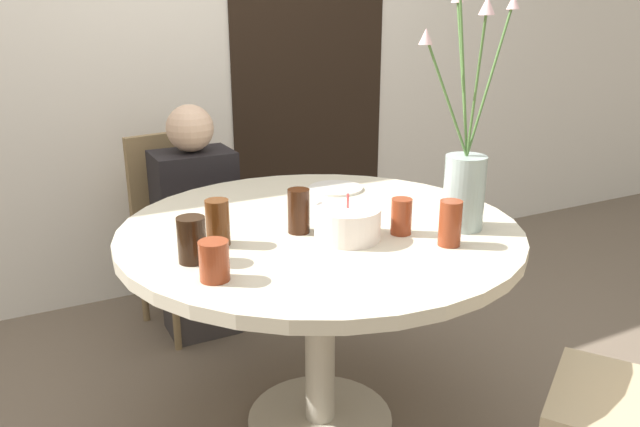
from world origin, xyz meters
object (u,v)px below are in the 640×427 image
object	(u,v)px
drink_glass_1	(192,240)
flower_vase	(464,168)
chair_far_back	(180,220)
drink_glass_3	(218,222)
drink_glass_4	(214,261)
drink_glass_5	(299,211)
drink_glass_2	(401,216)
side_plate	(336,188)
drink_glass_0	(450,223)
birthday_cake	(347,223)
person_boy	(197,230)

from	to	relation	value
drink_glass_1	flower_vase	bearing A→B (deg)	-8.06
chair_far_back	drink_glass_3	world-z (taller)	drink_glass_3
drink_glass_4	drink_glass_5	xyz separation A→B (m)	(0.35, 0.22, 0.02)
flower_vase	drink_glass_2	distance (m)	0.25
flower_vase	side_plate	size ratio (longest dim) A/B	3.84
drink_glass_3	drink_glass_4	bearing A→B (deg)	-110.79
chair_far_back	drink_glass_1	xyz separation A→B (m)	(-0.26, -1.13, 0.33)
drink_glass_0	drink_glass_1	bearing A→B (deg)	162.33
drink_glass_2	drink_glass_0	bearing A→B (deg)	-64.07
birthday_cake	drink_glass_0	distance (m)	0.31
drink_glass_1	drink_glass_4	size ratio (longest dim) A/B	1.22
side_plate	drink_glass_1	distance (m)	0.83
drink_glass_3	person_boy	size ratio (longest dim) A/B	0.13
drink_glass_0	drink_glass_3	size ratio (longest dim) A/B	0.99
drink_glass_1	birthday_cake	bearing A→B (deg)	-4.99
side_plate	drink_glass_4	bearing A→B (deg)	-139.13
side_plate	drink_glass_2	bearing A→B (deg)	-96.29
flower_vase	drink_glass_5	xyz separation A→B (m)	(-0.48, 0.20, -0.13)
birthday_cake	drink_glass_5	world-z (taller)	birthday_cake
side_plate	drink_glass_1	xyz separation A→B (m)	(-0.70, -0.45, 0.06)
drink_glass_0	drink_glass_3	bearing A→B (deg)	152.12
chair_far_back	side_plate	world-z (taller)	chair_far_back
side_plate	drink_glass_3	world-z (taller)	drink_glass_3
drink_glass_0	chair_far_back	bearing A→B (deg)	108.52
flower_vase	drink_glass_5	size ratio (longest dim) A/B	5.74
side_plate	drink_glass_1	bearing A→B (deg)	-147.46
birthday_cake	drink_glass_5	xyz separation A→B (m)	(-0.11, 0.12, 0.02)
chair_far_back	drink_glass_3	size ratio (longest dim) A/B	6.44
drink_glass_2	drink_glass_5	bearing A→B (deg)	149.98
side_plate	birthday_cake	bearing A→B (deg)	-115.10
drink_glass_1	drink_glass_2	size ratio (longest dim) A/B	1.15
flower_vase	drink_glass_0	world-z (taller)	flower_vase
drink_glass_3	drink_glass_4	distance (m)	0.26
drink_glass_3	drink_glass_5	size ratio (longest dim) A/B	0.99
flower_vase	side_plate	bearing A→B (deg)	104.37
side_plate	drink_glass_4	world-z (taller)	drink_glass_4
person_boy	drink_glass_0	bearing A→B (deg)	-70.52
person_boy	chair_far_back	bearing A→B (deg)	100.82
flower_vase	drink_glass_2	world-z (taller)	flower_vase
drink_glass_3	drink_glass_5	world-z (taller)	drink_glass_5
drink_glass_4	person_boy	world-z (taller)	person_boy
drink_glass_0	person_boy	size ratio (longest dim) A/B	0.13
drink_glass_3	drink_glass_2	bearing A→B (deg)	-17.99
birthday_cake	drink_glass_4	xyz separation A→B (m)	(-0.45, -0.10, 0.00)
side_plate	drink_glass_0	bearing A→B (deg)	-88.86
birthday_cake	drink_glass_2	xyz separation A→B (m)	(0.17, -0.04, 0.01)
drink_glass_2	drink_glass_3	world-z (taller)	drink_glass_3
drink_glass_4	chair_far_back	bearing A→B (deg)	79.26
birthday_cake	flower_vase	size ratio (longest dim) A/B	0.25
drink_glass_4	person_boy	xyz separation A→B (m)	(0.27, 1.12, -0.32)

